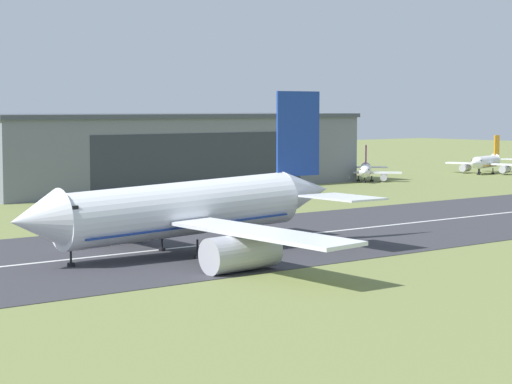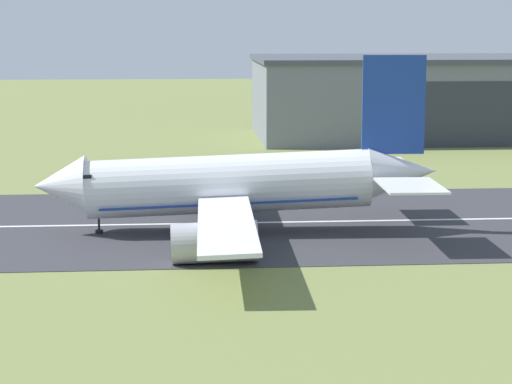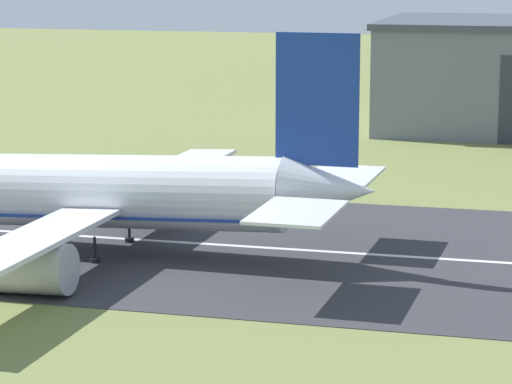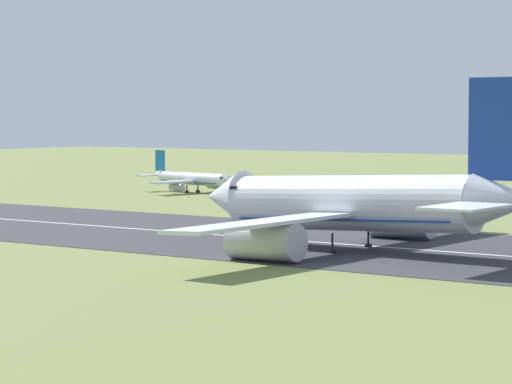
{
  "view_description": "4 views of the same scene",
  "coord_description": "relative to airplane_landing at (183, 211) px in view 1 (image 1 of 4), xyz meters",
  "views": [
    {
      "loc": [
        -93.49,
        13.52,
        17.16
      ],
      "look_at": [
        -21.74,
        101.96,
        7.55
      ],
      "focal_mm": 70.0,
      "sensor_mm": 36.0,
      "label": 1
    },
    {
      "loc": [
        -33.04,
        2.02,
        22.97
      ],
      "look_at": [
        -26.03,
        90.49,
        7.63
      ],
      "focal_mm": 70.0,
      "sensor_mm": 36.0,
      "label": 2
    },
    {
      "loc": [
        10.34,
        13.52,
        25.49
      ],
      "look_at": [
        -11.03,
        94.35,
        8.96
      ],
      "focal_mm": 85.0,
      "sensor_mm": 36.0,
      "label": 3
    },
    {
      "loc": [
        42.34,
        -8.51,
        15.65
      ],
      "look_at": [
        -24.03,
        85.12,
        8.07
      ],
      "focal_mm": 85.0,
      "sensor_mm": 36.0,
      "label": 4
    }
  ],
  "objects": [
    {
      "name": "airplane_parked_east",
      "position": [
        144.53,
        68.83,
        -2.12
      ],
      "size": [
        19.86,
        21.28,
        9.93
      ],
      "color": "white",
      "rests_on": "ground_plane"
    },
    {
      "name": "runway_centreline",
      "position": [
        27.17,
        4.83,
        -5.09
      ],
      "size": [
        398.14,
        0.7,
        0.01
      ],
      "primitive_type": "cube",
      "color": "silver",
      "rests_on": "runway_strip"
    },
    {
      "name": "airplane_parked_centre",
      "position": [
        100.26,
        69.4,
        -2.65
      ],
      "size": [
        16.27,
        16.46,
        8.3
      ],
      "color": "white",
      "rests_on": "ground_plane"
    },
    {
      "name": "runway_strip",
      "position": [
        27.17,
        4.83,
        -5.12
      ],
      "size": [
        442.38,
        42.0,
        0.06
      ],
      "primitive_type": "cube",
      "color": "#333338",
      "rests_on": "ground_plane"
    },
    {
      "name": "hangar_building",
      "position": [
        54.2,
        87.13,
        2.83
      ],
      "size": [
        89.29,
        34.75,
        15.93
      ],
      "color": "slate",
      "rests_on": "ground_plane"
    },
    {
      "name": "airplane_landing",
      "position": [
        0.0,
        0.0,
        0.0
      ],
      "size": [
        44.2,
        58.92,
        19.28
      ],
      "color": "silver",
      "rests_on": "ground_plane"
    }
  ]
}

